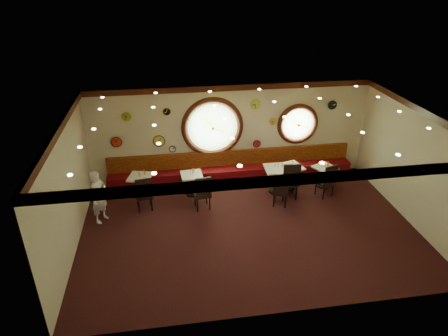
{
  "coord_description": "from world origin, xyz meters",
  "views": [
    {
      "loc": [
        -2.03,
        -8.75,
        6.42
      ],
      "look_at": [
        -0.57,
        0.8,
        1.5
      ],
      "focal_mm": 32.0,
      "sensor_mm": 36.0,
      "label": 1
    }
  ],
  "objects_px": {
    "table_c": "(277,177)",
    "condiment_d_bottle": "(293,163)",
    "chair_d": "(290,178)",
    "condiment_c_salt": "(275,166)",
    "condiment_a_salt": "(139,174)",
    "condiment_c_pepper": "(278,166)",
    "condiment_b_salt": "(191,172)",
    "chair_e": "(328,179)",
    "condiment_b_bottle": "(194,171)",
    "condiment_a_pepper": "(140,175)",
    "table_e": "(324,174)",
    "condiment_e_salt": "(322,166)",
    "table_b": "(192,182)",
    "chair_b": "(203,191)",
    "condiment_e_pepper": "(326,166)",
    "condiment_b_pepper": "(193,173)",
    "condiment_c_bottle": "(282,165)",
    "table_a": "(141,184)",
    "chair_c": "(281,189)",
    "table_d": "(290,174)",
    "condiment_a_bottle": "(144,172)",
    "condiment_e_bottle": "(328,164)",
    "waiter": "(99,197)",
    "condiment_d_pepper": "(291,165)",
    "condiment_d_salt": "(287,165)"
  },
  "relations": [
    {
      "from": "condiment_d_bottle",
      "to": "condiment_c_pepper",
      "type": "bearing_deg",
      "value": -157.36
    },
    {
      "from": "table_c",
      "to": "condiment_d_bottle",
      "type": "xyz_separation_m",
      "value": [
        0.57,
        0.24,
        0.33
      ]
    },
    {
      "from": "condiment_b_salt",
      "to": "condiment_a_pepper",
      "type": "relative_size",
      "value": 0.95
    },
    {
      "from": "table_c",
      "to": "condiment_e_pepper",
      "type": "height_order",
      "value": "table_c"
    },
    {
      "from": "table_a",
      "to": "table_d",
      "type": "xyz_separation_m",
      "value": [
        4.68,
        -0.12,
        0.03
      ]
    },
    {
      "from": "condiment_c_bottle",
      "to": "condiment_b_salt",
      "type": "bearing_deg",
      "value": 174.56
    },
    {
      "from": "condiment_c_pepper",
      "to": "condiment_a_bottle",
      "type": "distance_m",
      "value": 4.1
    },
    {
      "from": "chair_c",
      "to": "condiment_d_bottle",
      "type": "bearing_deg",
      "value": 78.08
    },
    {
      "from": "condiment_a_salt",
      "to": "condiment_a_bottle",
      "type": "xyz_separation_m",
      "value": [
        0.16,
        0.06,
        0.03
      ]
    },
    {
      "from": "condiment_b_pepper",
      "to": "condiment_c_bottle",
      "type": "xyz_separation_m",
      "value": [
        2.75,
        -0.2,
        0.14
      ]
    },
    {
      "from": "condiment_c_pepper",
      "to": "table_a",
      "type": "bearing_deg",
      "value": 176.27
    },
    {
      "from": "condiment_b_pepper",
      "to": "condiment_e_salt",
      "type": "xyz_separation_m",
      "value": [
        4.09,
        -0.12,
        -0.01
      ]
    },
    {
      "from": "condiment_e_bottle",
      "to": "condiment_b_bottle",
      "type": "bearing_deg",
      "value": 177.87
    },
    {
      "from": "table_c",
      "to": "condiment_d_bottle",
      "type": "height_order",
      "value": "condiment_d_bottle"
    },
    {
      "from": "chair_c",
      "to": "chair_d",
      "type": "distance_m",
      "value": 0.54
    },
    {
      "from": "condiment_b_pepper",
      "to": "condiment_e_pepper",
      "type": "height_order",
      "value": "condiment_b_pepper"
    },
    {
      "from": "condiment_b_salt",
      "to": "waiter",
      "type": "bearing_deg",
      "value": -156.81
    },
    {
      "from": "chair_b",
      "to": "condiment_e_pepper",
      "type": "xyz_separation_m",
      "value": [
        3.99,
        0.75,
        0.12
      ]
    },
    {
      "from": "table_a",
      "to": "condiment_e_pepper",
      "type": "distance_m",
      "value": 5.8
    },
    {
      "from": "chair_b",
      "to": "condiment_b_pepper",
      "type": "relative_size",
      "value": 6.37
    },
    {
      "from": "chair_d",
      "to": "condiment_c_bottle",
      "type": "xyz_separation_m",
      "value": [
        -0.11,
        0.53,
        0.19
      ]
    },
    {
      "from": "condiment_a_salt",
      "to": "condiment_b_salt",
      "type": "xyz_separation_m",
      "value": [
        1.56,
        -0.04,
        -0.04
      ]
    },
    {
      "from": "chair_d",
      "to": "condiment_b_salt",
      "type": "xyz_separation_m",
      "value": [
        -2.93,
        0.8,
        0.04
      ]
    },
    {
      "from": "condiment_c_salt",
      "to": "condiment_e_pepper",
      "type": "distance_m",
      "value": 1.65
    },
    {
      "from": "condiment_d_pepper",
      "to": "condiment_b_pepper",
      "type": "bearing_deg",
      "value": 177.94
    },
    {
      "from": "table_c",
      "to": "condiment_c_salt",
      "type": "xyz_separation_m",
      "value": [
        -0.05,
        0.07,
        0.36
      ]
    },
    {
      "from": "condiment_b_bottle",
      "to": "condiment_a_pepper",
      "type": "bearing_deg",
      "value": -178.15
    },
    {
      "from": "chair_b",
      "to": "condiment_c_pepper",
      "type": "xyz_separation_m",
      "value": [
        2.42,
        0.7,
        0.26
      ]
    },
    {
      "from": "chair_b",
      "to": "condiment_d_bottle",
      "type": "height_order",
      "value": "chair_b"
    },
    {
      "from": "table_e",
      "to": "condiment_a_salt",
      "type": "bearing_deg",
      "value": 177.53
    },
    {
      "from": "chair_c",
      "to": "chair_d",
      "type": "bearing_deg",
      "value": 62.45
    },
    {
      "from": "chair_e",
      "to": "condiment_b_bottle",
      "type": "height_order",
      "value": "chair_e"
    },
    {
      "from": "table_d",
      "to": "condiment_c_salt",
      "type": "height_order",
      "value": "condiment_c_salt"
    },
    {
      "from": "chair_d",
      "to": "condiment_c_salt",
      "type": "height_order",
      "value": "chair_d"
    },
    {
      "from": "chair_e",
      "to": "condiment_b_bottle",
      "type": "xyz_separation_m",
      "value": [
        -4.01,
        0.86,
        0.16
      ]
    },
    {
      "from": "chair_b",
      "to": "condiment_e_pepper",
      "type": "distance_m",
      "value": 4.06
    },
    {
      "from": "condiment_a_pepper",
      "to": "condiment_c_pepper",
      "type": "bearing_deg",
      "value": -3.25
    },
    {
      "from": "condiment_a_salt",
      "to": "condiment_b_salt",
      "type": "height_order",
      "value": "condiment_a_salt"
    },
    {
      "from": "table_b",
      "to": "table_e",
      "type": "relative_size",
      "value": 0.84
    },
    {
      "from": "condiment_a_salt",
      "to": "condiment_e_pepper",
      "type": "xyz_separation_m",
      "value": [
        5.81,
        -0.28,
        -0.04
      ]
    },
    {
      "from": "condiment_a_salt",
      "to": "waiter",
      "type": "bearing_deg",
      "value": -132.04
    },
    {
      "from": "table_c",
      "to": "condiment_a_pepper",
      "type": "height_order",
      "value": "same"
    },
    {
      "from": "table_e",
      "to": "condiment_e_salt",
      "type": "xyz_separation_m",
      "value": [
        -0.11,
        0.02,
        0.31
      ]
    },
    {
      "from": "condiment_b_pepper",
      "to": "condiment_d_salt",
      "type": "bearing_deg",
      "value": -0.8
    },
    {
      "from": "condiment_a_salt",
      "to": "condiment_c_pepper",
      "type": "xyz_separation_m",
      "value": [
        4.24,
        -0.32,
        0.1
      ]
    },
    {
      "from": "table_a",
      "to": "chair_b",
      "type": "height_order",
      "value": "chair_b"
    },
    {
      "from": "table_d",
      "to": "condiment_b_salt",
      "type": "distance_m",
      "value": 3.16
    },
    {
      "from": "chair_b",
      "to": "condiment_e_salt",
      "type": "distance_m",
      "value": 3.97
    },
    {
      "from": "table_b",
      "to": "condiment_c_salt",
      "type": "height_order",
      "value": "condiment_c_salt"
    },
    {
      "from": "chair_c",
      "to": "condiment_e_pepper",
      "type": "bearing_deg",
      "value": 48.19
    }
  ]
}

